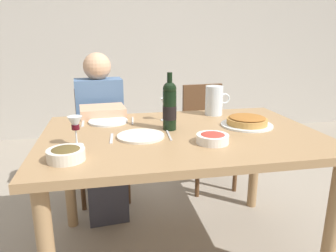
{
  "coord_description": "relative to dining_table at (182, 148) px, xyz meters",
  "views": [
    {
      "loc": [
        -0.39,
        -1.59,
        1.26
      ],
      "look_at": [
        -0.07,
        0.06,
        0.78
      ],
      "focal_mm": 33.42,
      "sensor_mm": 36.0,
      "label": 1
    }
  ],
  "objects": [
    {
      "name": "fork_left_setting",
      "position": [
        -0.38,
        -0.04,
        0.09
      ],
      "size": [
        0.02,
        0.16,
        0.0
      ],
      "primitive_type": "cube",
      "rotation": [
        0.0,
        0.0,
        1.51
      ],
      "color": "silver",
      "rests_on": "dining_table"
    },
    {
      "name": "dinner_plate_right_setting",
      "position": [
        -0.39,
        0.3,
        0.1
      ],
      "size": [
        0.24,
        0.24,
        0.01
      ],
      "primitive_type": "cylinder",
      "color": "silver",
      "rests_on": "dining_table"
    },
    {
      "name": "wine_glass_right_diner",
      "position": [
        -0.55,
        -0.11,
        0.2
      ],
      "size": [
        0.07,
        0.07,
        0.15
      ],
      "color": "silver",
      "rests_on": "dining_table"
    },
    {
      "name": "chair_left",
      "position": [
        -0.46,
        0.88,
        -0.17
      ],
      "size": [
        0.43,
        0.43,
        0.87
      ],
      "rotation": [
        0.0,
        0.0,
        3.23
      ],
      "color": "brown",
      "rests_on": "ground"
    },
    {
      "name": "wine_bottle",
      "position": [
        -0.05,
        0.07,
        0.23
      ],
      "size": [
        0.08,
        0.08,
        0.32
      ],
      "color": "black",
      "rests_on": "dining_table"
    },
    {
      "name": "baked_tart",
      "position": [
        0.41,
        0.06,
        0.12
      ],
      "size": [
        0.3,
        0.3,
        0.06
      ],
      "color": "silver",
      "rests_on": "dining_table"
    },
    {
      "name": "knife_left_setting",
      "position": [
        -0.08,
        -0.04,
        0.09
      ],
      "size": [
        0.02,
        0.18,
        0.0
      ],
      "primitive_type": "cube",
      "rotation": [
        0.0,
        0.0,
        1.51
      ],
      "color": "silver",
      "rests_on": "dining_table"
    },
    {
      "name": "olive_bowl",
      "position": [
        -0.57,
        -0.3,
        0.12
      ],
      "size": [
        0.16,
        0.16,
        0.06
      ],
      "color": "silver",
      "rests_on": "dining_table"
    },
    {
      "name": "water_pitcher",
      "position": [
        0.31,
        0.36,
        0.18
      ],
      "size": [
        0.17,
        0.12,
        0.19
      ],
      "color": "silver",
      "rests_on": "dining_table"
    },
    {
      "name": "salad_bowl",
      "position": [
        0.11,
        -0.2,
        0.12
      ],
      "size": [
        0.16,
        0.16,
        0.05
      ],
      "color": "white",
      "rests_on": "dining_table"
    },
    {
      "name": "dinner_plate_left_setting",
      "position": [
        -0.23,
        -0.04,
        0.1
      ],
      "size": [
        0.25,
        0.25,
        0.01
      ],
      "primitive_type": "cylinder",
      "color": "silver",
      "rests_on": "dining_table"
    },
    {
      "name": "chair_right",
      "position": [
        0.44,
        0.91,
        -0.17
      ],
      "size": [
        0.43,
        0.43,
        0.87
      ],
      "rotation": [
        0.0,
        0.0,
        3.23
      ],
      "color": "brown",
      "rests_on": "ground"
    },
    {
      "name": "dining_table",
      "position": [
        0.0,
        0.0,
        0.0
      ],
      "size": [
        1.5,
        1.0,
        0.76
      ],
      "color": "#9E7A51",
      "rests_on": "ground"
    },
    {
      "name": "ground_plane",
      "position": [
        0.0,
        0.0,
        -0.67
      ],
      "size": [
        8.0,
        8.0,
        0.0
      ],
      "primitive_type": "plane",
      "color": "gray"
    },
    {
      "name": "back_wall",
      "position": [
        0.0,
        2.59,
        0.73
      ],
      "size": [
        8.0,
        0.1,
        2.8
      ],
      "primitive_type": "cube",
      "color": "#B2ADA3",
      "rests_on": "ground"
    },
    {
      "name": "knife_right_setting",
      "position": [
        -0.24,
        0.3,
        0.09
      ],
      "size": [
        0.03,
        0.18,
        0.0
      ],
      "primitive_type": "cube",
      "rotation": [
        0.0,
        0.0,
        1.48
      ],
      "color": "silver",
      "rests_on": "dining_table"
    },
    {
      "name": "wine_glass_left_diner",
      "position": [
        -0.04,
        0.28,
        0.19
      ],
      "size": [
        0.07,
        0.07,
        0.14
      ],
      "color": "silver",
      "rests_on": "dining_table"
    },
    {
      "name": "spoon_right_setting",
      "position": [
        -0.54,
        0.3,
        0.09
      ],
      "size": [
        0.02,
        0.16,
        0.0
      ],
      "primitive_type": "cube",
      "rotation": [
        0.0,
        0.0,
        1.59
      ],
      "color": "silver",
      "rests_on": "dining_table"
    },
    {
      "name": "diner_left",
      "position": [
        -0.44,
        0.64,
        -0.05
      ],
      "size": [
        0.36,
        0.53,
        1.16
      ],
      "rotation": [
        0.0,
        0.0,
        3.23
      ],
      "color": "#4C6B93",
      "rests_on": "ground"
    }
  ]
}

